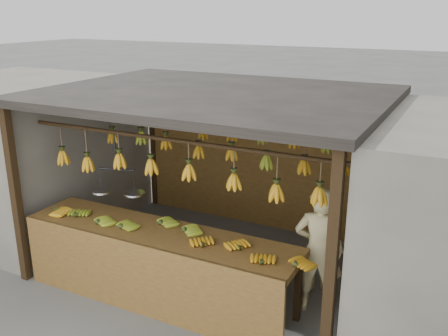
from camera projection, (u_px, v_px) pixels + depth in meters
The scene contains 8 objects.
ground at pixel (214, 262), 6.98m from camera, with size 80.00×80.00×0.00m, color #5B5B57.
stall at pixel (225, 120), 6.66m from camera, with size 4.30×3.30×2.40m.
neighbor_left at pixel (21, 151), 8.18m from camera, with size 3.00×3.00×2.30m, color slate.
counter at pixel (154, 251), 5.78m from camera, with size 3.58×0.78×0.96m.
hanging_bananas at pixel (214, 151), 6.48m from camera, with size 3.59×2.25×0.39m.
balance_scale at pixel (118, 189), 6.08m from camera, with size 0.65×0.36×0.77m.
vendor at pixel (319, 251), 5.65m from camera, with size 0.56×0.37×1.53m, color beige.
bag_bundles at pixel (381, 187), 6.98m from camera, with size 0.08×0.26×1.18m.
Camera 1 is at (2.95, -5.50, 3.39)m, focal length 40.00 mm.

